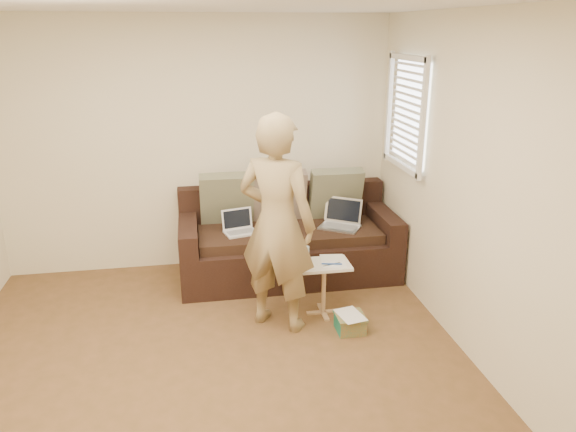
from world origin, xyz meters
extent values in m
plane|color=brown|center=(0.00, 0.00, 0.00)|extent=(4.50, 4.50, 0.00)
plane|color=white|center=(0.00, 0.00, 2.60)|extent=(4.50, 4.50, 0.00)
plane|color=beige|center=(0.00, 2.25, 1.30)|extent=(4.00, 0.00, 4.00)
plane|color=beige|center=(2.00, 0.00, 1.30)|extent=(0.00, 4.50, 4.50)
imported|color=#988C52|center=(0.60, 0.80, 0.93)|extent=(0.82, 0.76, 1.86)
camera|label=1|loc=(-0.05, -3.37, 2.46)|focal=34.01mm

